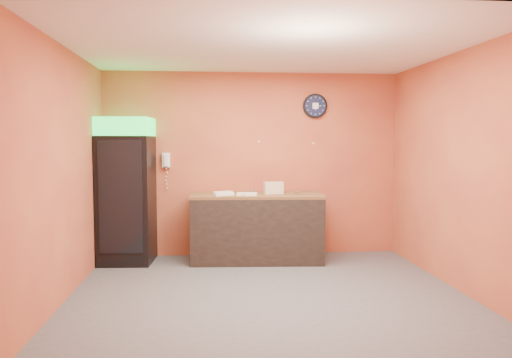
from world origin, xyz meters
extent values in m
plane|color=#47474C|center=(0.00, 0.00, 0.00)|extent=(4.50, 4.50, 0.00)
cube|color=#C16436|center=(0.00, 2.00, 1.40)|extent=(4.50, 0.02, 2.80)
cube|color=#C16436|center=(-2.25, 0.00, 1.40)|extent=(0.02, 4.00, 2.80)
cube|color=#C16436|center=(2.25, 0.00, 1.40)|extent=(0.02, 4.00, 2.80)
cube|color=white|center=(0.00, 0.00, 2.80)|extent=(4.50, 4.00, 0.02)
cube|color=black|center=(-1.85, 1.65, 0.91)|extent=(0.78, 0.78, 1.83)
cube|color=#1AE140|center=(-1.85, 1.65, 1.96)|extent=(0.78, 0.78, 0.26)
cube|color=black|center=(-1.83, 1.28, 0.99)|extent=(0.61, 0.06, 1.57)
cube|color=black|center=(0.03, 1.58, 0.47)|extent=(1.94, 0.96, 0.94)
cylinder|color=black|center=(0.97, 1.98, 2.30)|extent=(0.38, 0.05, 0.38)
cylinder|color=#0F1433|center=(0.97, 1.95, 2.30)|extent=(0.32, 0.01, 0.32)
cube|color=white|center=(0.97, 1.94, 2.30)|extent=(0.09, 0.00, 0.09)
cube|color=white|center=(-1.31, 1.96, 1.47)|extent=(0.12, 0.07, 0.22)
cube|color=white|center=(-1.31, 1.91, 1.47)|extent=(0.05, 0.04, 0.18)
cube|color=brown|center=(0.03, 1.58, 0.96)|extent=(1.98, 0.96, 0.04)
cube|color=beige|center=(0.27, 1.54, 1.01)|extent=(0.29, 0.15, 0.06)
cube|color=beige|center=(0.27, 1.54, 1.07)|extent=(0.29, 0.15, 0.06)
cube|color=beige|center=(0.27, 1.54, 1.13)|extent=(0.29, 0.15, 0.06)
cube|color=white|center=(-0.46, 1.40, 1.00)|extent=(0.30, 0.21, 0.04)
cube|color=white|center=(-0.13, 1.37, 1.00)|extent=(0.30, 0.17, 0.04)
cube|color=white|center=(-0.47, 1.59, 1.00)|extent=(0.30, 0.22, 0.04)
cylinder|color=silver|center=(-0.04, 1.64, 1.02)|extent=(0.07, 0.07, 0.07)
camera|label=1|loc=(-0.66, -5.64, 1.74)|focal=35.00mm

